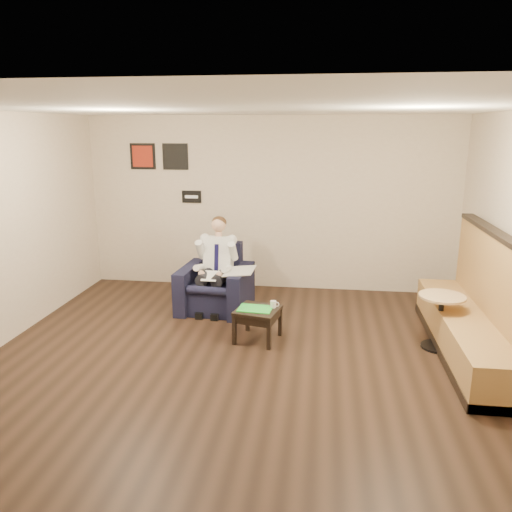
# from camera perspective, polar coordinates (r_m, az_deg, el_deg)

# --- Properties ---
(ground) EXTENTS (6.00, 6.00, 0.00)m
(ground) POSITION_cam_1_polar(r_m,az_deg,el_deg) (5.71, -1.85, -12.69)
(ground) COLOR black
(ground) RESTS_ON ground
(wall_back) EXTENTS (6.00, 0.02, 2.80)m
(wall_back) POSITION_cam_1_polar(r_m,az_deg,el_deg) (8.14, 1.59, 5.94)
(wall_back) COLOR beige
(wall_back) RESTS_ON ground
(wall_front) EXTENTS (6.00, 0.02, 2.80)m
(wall_front) POSITION_cam_1_polar(r_m,az_deg,el_deg) (2.49, -14.03, -14.84)
(wall_front) COLOR beige
(wall_front) RESTS_ON ground
(ceiling) EXTENTS (6.00, 6.00, 0.02)m
(ceiling) POSITION_cam_1_polar(r_m,az_deg,el_deg) (5.09, -2.11, 16.66)
(ceiling) COLOR white
(ceiling) RESTS_ON wall_back
(seating_sign) EXTENTS (0.32, 0.02, 0.20)m
(seating_sign) POSITION_cam_1_polar(r_m,az_deg,el_deg) (8.35, -7.37, 6.74)
(seating_sign) COLOR black
(seating_sign) RESTS_ON wall_back
(art_print_left) EXTENTS (0.42, 0.03, 0.42)m
(art_print_left) POSITION_cam_1_polar(r_m,az_deg,el_deg) (8.54, -12.81, 11.05)
(art_print_left) COLOR #9C2513
(art_print_left) RESTS_ON wall_back
(art_print_right) EXTENTS (0.42, 0.03, 0.42)m
(art_print_right) POSITION_cam_1_polar(r_m,az_deg,el_deg) (8.36, -9.21, 11.16)
(art_print_right) COLOR black
(art_print_right) RESTS_ON wall_back
(armchair) EXTENTS (1.04, 1.04, 0.94)m
(armchair) POSITION_cam_1_polar(r_m,az_deg,el_deg) (7.30, -4.69, -2.59)
(armchair) COLOR black
(armchair) RESTS_ON ground
(seated_man) EXTENTS (0.68, 0.97, 1.29)m
(seated_man) POSITION_cam_1_polar(r_m,az_deg,el_deg) (7.14, -5.00, -1.53)
(seated_man) COLOR silver
(seated_man) RESTS_ON armchair
(lap_papers) EXTENTS (0.22, 0.31, 0.01)m
(lap_papers) POSITION_cam_1_polar(r_m,az_deg,el_deg) (7.06, -5.24, -2.27)
(lap_papers) COLOR white
(lap_papers) RESTS_ON seated_man
(newspaper) EXTENTS (0.42, 0.52, 0.01)m
(newspaper) POSITION_cam_1_polar(r_m,az_deg,el_deg) (7.06, -1.89, -1.71)
(newspaper) COLOR silver
(newspaper) RESTS_ON armchair
(side_table) EXTENTS (0.61, 0.61, 0.41)m
(side_table) POSITION_cam_1_polar(r_m,az_deg,el_deg) (6.32, 0.20, -7.82)
(side_table) COLOR black
(side_table) RESTS_ON ground
(green_folder) EXTENTS (0.44, 0.33, 0.01)m
(green_folder) POSITION_cam_1_polar(r_m,az_deg,el_deg) (6.24, -0.09, -6.03)
(green_folder) COLOR #2BDB3A
(green_folder) RESTS_ON side_table
(coffee_mug) EXTENTS (0.09, 0.09, 0.09)m
(coffee_mug) POSITION_cam_1_polar(r_m,az_deg,el_deg) (6.28, 1.98, -5.53)
(coffee_mug) COLOR white
(coffee_mug) RESTS_ON side_table
(smartphone) EXTENTS (0.14, 0.11, 0.01)m
(smartphone) POSITION_cam_1_polar(r_m,az_deg,el_deg) (6.36, 1.06, -5.64)
(smartphone) COLOR black
(smartphone) RESTS_ON side_table
(banquette) EXTENTS (0.67, 2.79, 1.43)m
(banquette) POSITION_cam_1_polar(r_m,az_deg,el_deg) (6.32, 23.29, -4.18)
(banquette) COLOR olive
(banquette) RESTS_ON ground
(cafe_table) EXTENTS (0.67, 0.67, 0.67)m
(cafe_table) POSITION_cam_1_polar(r_m,az_deg,el_deg) (6.45, 20.26, -7.07)
(cafe_table) COLOR tan
(cafe_table) RESTS_ON ground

